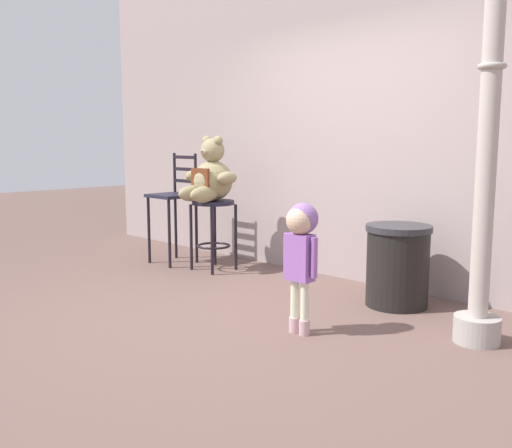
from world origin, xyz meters
TOP-DOWN VIEW (x-y plane):
  - ground_plane at (0.00, 0.00)m, footprint 24.00×24.00m
  - building_wall at (0.00, 1.79)m, footprint 7.85×0.30m
  - bar_stool_with_teddy at (-1.29, 1.00)m, footprint 0.44×0.44m
  - teddy_bear at (-1.29, 0.96)m, footprint 0.64×0.58m
  - child_walking at (0.65, 0.09)m, footprint 0.29×0.23m
  - trash_bin at (0.78, 1.17)m, footprint 0.53×0.53m
  - lamppost at (1.62, 0.78)m, footprint 0.31×0.31m
  - bar_chair_empty at (-1.88, 0.94)m, footprint 0.44×0.44m

SIDE VIEW (x-z plane):
  - ground_plane at x=0.00m, z-range 0.00..0.00m
  - trash_bin at x=0.78m, z-range 0.00..0.67m
  - bar_stool_with_teddy at x=-1.29m, z-range 0.17..0.90m
  - child_walking at x=0.65m, z-range 0.21..1.13m
  - bar_chair_empty at x=-1.88m, z-range 0.09..1.30m
  - teddy_bear at x=-1.29m, z-range 0.64..1.30m
  - lamppost at x=1.62m, z-range -0.30..2.83m
  - building_wall at x=0.00m, z-range 0.00..3.44m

